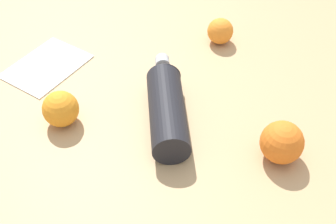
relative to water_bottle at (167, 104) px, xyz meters
name	(u,v)px	position (x,y,z in m)	size (l,w,h in m)	color
ground_plane	(167,124)	(0.01, 0.02, -0.04)	(2.40, 2.40, 0.00)	tan
water_bottle	(167,104)	(0.00, 0.00, 0.00)	(0.20, 0.26, 0.07)	black
orange_0	(282,142)	(-0.10, 0.21, 0.00)	(0.08, 0.08, 0.08)	orange
orange_1	(220,31)	(-0.26, -0.12, 0.00)	(0.06, 0.06, 0.06)	orange
orange_2	(61,109)	(0.17, -0.12, 0.00)	(0.07, 0.07, 0.07)	orange
folded_napkin	(47,66)	(0.12, -0.30, -0.03)	(0.18, 0.13, 0.01)	white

